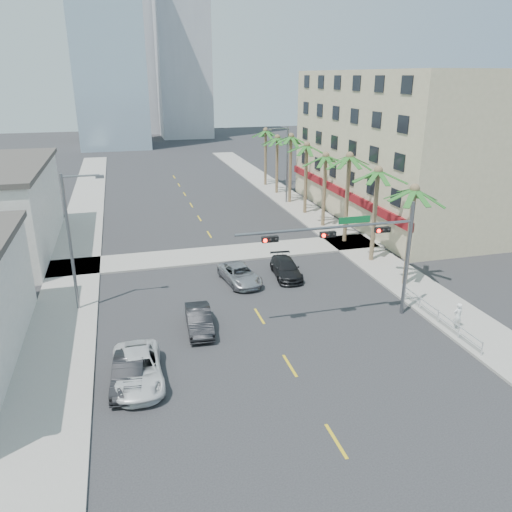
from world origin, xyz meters
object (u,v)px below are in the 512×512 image
at_px(car_parked_far, 138,369).
at_px(pedestrian, 457,316).
at_px(car_lane_right, 286,268).
at_px(traffic_signal_mast, 362,243).
at_px(car_parked_mid, 129,372).
at_px(car_lane_center, 240,274).
at_px(car_lane_left, 199,320).

bearing_deg(car_parked_far, pedestrian, 1.50).
xyz_separation_m(car_parked_far, car_lane_right, (11.56, 11.29, -0.06)).
xyz_separation_m(car_parked_far, pedestrian, (18.70, 0.40, 0.27)).
relative_size(traffic_signal_mast, car_parked_far, 2.15).
distance_m(car_parked_mid, car_lane_center, 13.94).
bearing_deg(car_parked_mid, car_lane_center, 60.24).
relative_size(car_parked_far, car_lane_left, 1.25).
bearing_deg(car_lane_center, traffic_signal_mast, -61.43).
bearing_deg(traffic_signal_mast, car_parked_far, -166.26).
bearing_deg(traffic_signal_mast, car_lane_right, 104.25).
distance_m(traffic_signal_mast, pedestrian, 7.16).
bearing_deg(pedestrian, traffic_signal_mast, -32.13).
xyz_separation_m(car_parked_mid, car_lane_left, (4.24, 4.69, -0.02)).
bearing_deg(pedestrian, car_lane_left, -17.98).
distance_m(traffic_signal_mast, car_lane_left, 10.78).
distance_m(car_parked_far, pedestrian, 18.70).
height_order(car_lane_left, pedestrian, pedestrian).
xyz_separation_m(traffic_signal_mast, car_lane_right, (-2.02, 7.97, -4.40)).
xyz_separation_m(car_parked_mid, car_parked_far, (0.43, 0.14, 0.02)).
bearing_deg(car_lane_right, traffic_signal_mast, -70.49).
bearing_deg(car_parked_mid, traffic_signal_mast, 20.70).
bearing_deg(traffic_signal_mast, car_parked_mid, -166.11).
bearing_deg(car_lane_left, car_lane_center, 61.20).
distance_m(car_parked_mid, pedestrian, 19.14).
bearing_deg(pedestrian, car_lane_center, -46.97).
height_order(car_parked_mid, car_lane_center, car_parked_mid).
distance_m(car_parked_mid, car_lane_right, 16.57).
height_order(car_parked_mid, pedestrian, pedestrian).
relative_size(traffic_signal_mast, pedestrian, 6.66).
bearing_deg(car_parked_far, car_lane_center, 54.79).
bearing_deg(car_lane_center, car_lane_left, -129.89).
height_order(car_parked_mid, car_lane_right, car_parked_mid).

